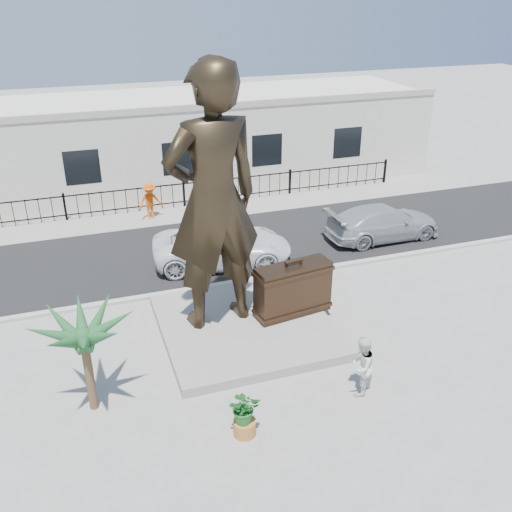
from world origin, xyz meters
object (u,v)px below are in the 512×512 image
at_px(suitcase, 293,289).
at_px(tourist, 361,366).
at_px(car_white, 222,246).
at_px(statue, 213,200).

distance_m(suitcase, tourist, 3.91).
bearing_deg(car_white, statue, 171.49).
bearing_deg(statue, suitcase, 160.60).
bearing_deg(suitcase, car_white, 93.72).
distance_m(suitcase, car_white, 4.84).
height_order(statue, car_white, statue).
distance_m(tourist, car_white, 8.71).
relative_size(statue, suitcase, 3.27).
height_order(statue, tourist, statue).
xyz_separation_m(statue, car_white, (1.39, 4.27, -3.53)).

